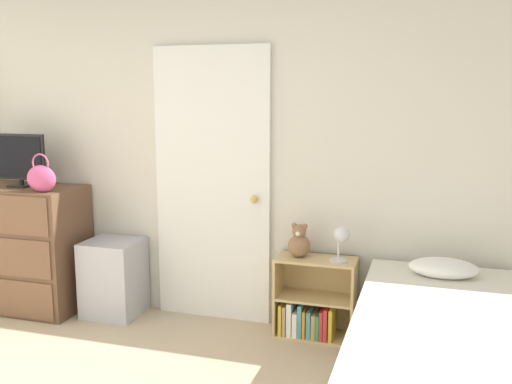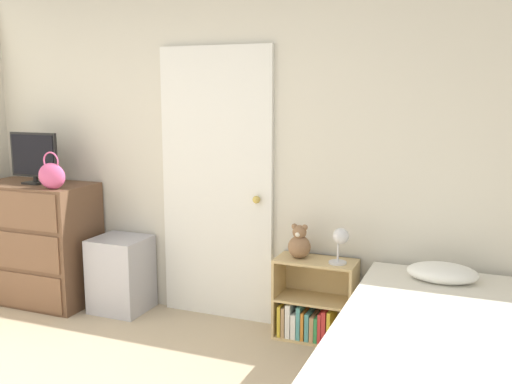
{
  "view_description": "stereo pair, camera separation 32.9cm",
  "coord_description": "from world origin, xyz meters",
  "px_view_note": "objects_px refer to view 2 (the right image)",
  "views": [
    {
      "loc": [
        1.59,
        -1.7,
        1.72
      ],
      "look_at": [
        0.45,
        2.0,
        1.04
      ],
      "focal_mm": 40.0,
      "sensor_mm": 36.0,
      "label": 1
    },
    {
      "loc": [
        1.9,
        -1.59,
        1.72
      ],
      "look_at": [
        0.45,
        2.0,
        1.04
      ],
      "focal_mm": 40.0,
      "sensor_mm": 36.0,
      "label": 2
    }
  ],
  "objects_px": {
    "dresser": "(38,243)",
    "desk_lamp": "(340,239)",
    "bookshelf": "(312,309)",
    "teddy_bear": "(299,243)",
    "tv": "(34,157)",
    "handbag": "(52,175)",
    "storage_bin": "(121,274)",
    "bed": "(429,375)"
  },
  "relations": [
    {
      "from": "dresser",
      "to": "handbag",
      "type": "bearing_deg",
      "value": -26.52
    },
    {
      "from": "handbag",
      "to": "tv",
      "type": "bearing_deg",
      "value": 152.17
    },
    {
      "from": "bookshelf",
      "to": "bed",
      "type": "relative_size",
      "value": 0.29
    },
    {
      "from": "tv",
      "to": "desk_lamp",
      "type": "relative_size",
      "value": 1.8
    },
    {
      "from": "dresser",
      "to": "desk_lamp",
      "type": "relative_size",
      "value": 3.94
    },
    {
      "from": "dresser",
      "to": "bookshelf",
      "type": "height_order",
      "value": "dresser"
    },
    {
      "from": "dresser",
      "to": "teddy_bear",
      "type": "xyz_separation_m",
      "value": [
        2.22,
        0.12,
        0.19
      ]
    },
    {
      "from": "handbag",
      "to": "storage_bin",
      "type": "xyz_separation_m",
      "value": [
        0.43,
        0.23,
        -0.8
      ]
    },
    {
      "from": "teddy_bear",
      "to": "storage_bin",
      "type": "bearing_deg",
      "value": -177.85
    },
    {
      "from": "dresser",
      "to": "desk_lamp",
      "type": "distance_m",
      "value": 2.53
    },
    {
      "from": "tv",
      "to": "teddy_bear",
      "type": "bearing_deg",
      "value": 3.04
    },
    {
      "from": "tv",
      "to": "teddy_bear",
      "type": "distance_m",
      "value": 2.27
    },
    {
      "from": "dresser",
      "to": "tv",
      "type": "distance_m",
      "value": 0.71
    },
    {
      "from": "teddy_bear",
      "to": "desk_lamp",
      "type": "xyz_separation_m",
      "value": [
        0.3,
        -0.04,
        0.07
      ]
    },
    {
      "from": "storage_bin",
      "to": "bed",
      "type": "relative_size",
      "value": 0.3
    },
    {
      "from": "bookshelf",
      "to": "handbag",
      "type": "bearing_deg",
      "value": -171.87
    },
    {
      "from": "tv",
      "to": "handbag",
      "type": "xyz_separation_m",
      "value": [
        0.32,
        -0.17,
        -0.11
      ]
    },
    {
      "from": "dresser",
      "to": "handbag",
      "type": "height_order",
      "value": "handbag"
    },
    {
      "from": "dresser",
      "to": "bed",
      "type": "height_order",
      "value": "dresser"
    },
    {
      "from": "teddy_bear",
      "to": "desk_lamp",
      "type": "bearing_deg",
      "value": -7.9
    },
    {
      "from": "handbag",
      "to": "dresser",
      "type": "bearing_deg",
      "value": 153.48
    },
    {
      "from": "desk_lamp",
      "to": "tv",
      "type": "bearing_deg",
      "value": -178.27
    },
    {
      "from": "storage_bin",
      "to": "dresser",
      "type": "bearing_deg",
      "value": -174.99
    },
    {
      "from": "storage_bin",
      "to": "desk_lamp",
      "type": "distance_m",
      "value": 1.82
    },
    {
      "from": "storage_bin",
      "to": "tv",
      "type": "bearing_deg",
      "value": -175.24
    },
    {
      "from": "dresser",
      "to": "tv",
      "type": "bearing_deg",
      "value": 22.22
    },
    {
      "from": "handbag",
      "to": "teddy_bear",
      "type": "distance_m",
      "value": 1.95
    },
    {
      "from": "storage_bin",
      "to": "bookshelf",
      "type": "bearing_deg",
      "value": 1.92
    },
    {
      "from": "handbag",
      "to": "bookshelf",
      "type": "bearing_deg",
      "value": 8.13
    },
    {
      "from": "desk_lamp",
      "to": "teddy_bear",
      "type": "bearing_deg",
      "value": 172.1
    },
    {
      "from": "storage_bin",
      "to": "bookshelf",
      "type": "xyz_separation_m",
      "value": [
        1.56,
        0.05,
        -0.08
      ]
    },
    {
      "from": "storage_bin",
      "to": "desk_lamp",
      "type": "relative_size",
      "value": 2.36
    },
    {
      "from": "desk_lamp",
      "to": "bed",
      "type": "height_order",
      "value": "desk_lamp"
    },
    {
      "from": "teddy_bear",
      "to": "bed",
      "type": "xyz_separation_m",
      "value": [
        0.96,
        -0.83,
        -0.39
      ]
    },
    {
      "from": "storage_bin",
      "to": "bed",
      "type": "xyz_separation_m",
      "value": [
        2.42,
        -0.77,
        -0.01
      ]
    },
    {
      "from": "dresser",
      "to": "bed",
      "type": "relative_size",
      "value": 0.51
    },
    {
      "from": "tv",
      "to": "dresser",
      "type": "bearing_deg",
      "value": -157.78
    },
    {
      "from": "bookshelf",
      "to": "teddy_bear",
      "type": "xyz_separation_m",
      "value": [
        -0.1,
        0.0,
        0.46
      ]
    },
    {
      "from": "tv",
      "to": "teddy_bear",
      "type": "height_order",
      "value": "tv"
    },
    {
      "from": "tv",
      "to": "bed",
      "type": "relative_size",
      "value": 0.23
    },
    {
      "from": "dresser",
      "to": "storage_bin",
      "type": "xyz_separation_m",
      "value": [
        0.76,
        0.07,
        -0.2
      ]
    },
    {
      "from": "storage_bin",
      "to": "handbag",
      "type": "bearing_deg",
      "value": -151.53
    }
  ]
}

